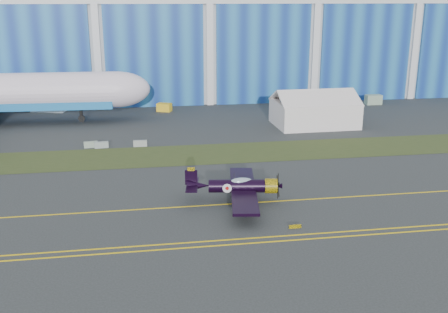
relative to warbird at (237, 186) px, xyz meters
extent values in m
plane|color=#323638|center=(-17.75, 4.48, -1.82)|extent=(260.00, 260.00, 0.00)
cube|color=#475128|center=(-17.75, 18.48, -1.80)|extent=(260.00, 10.00, 0.02)
cube|color=silver|center=(-17.75, 76.48, 13.18)|extent=(220.00, 45.00, 30.00)
cube|color=#193C95|center=(-17.75, 53.68, 8.18)|extent=(220.00, 0.60, 20.00)
cube|color=silver|center=(-17.75, 53.63, 18.78)|extent=(220.00, 0.70, 1.20)
cube|color=yellow|center=(-17.75, -0.52, -1.81)|extent=(200.00, 0.20, 0.02)
cube|color=yellow|center=(-17.75, -10.02, -1.81)|extent=(80.00, 0.20, 0.02)
cube|color=yellow|center=(-17.75, -9.02, -1.81)|extent=(80.00, 0.20, 0.02)
cube|color=yellow|center=(4.25, -7.52, -1.64)|extent=(1.20, 0.15, 0.35)
cube|color=white|center=(-27.56, 52.12, -0.41)|extent=(6.92, 4.06, 2.81)
cube|color=yellow|center=(-5.42, 48.65, -1.04)|extent=(3.12, 2.60, 1.56)
cube|color=#86A389|center=(37.59, 48.83, -0.84)|extent=(3.28, 1.77, 1.96)
cube|color=#8B9F8D|center=(-17.36, 24.48, -1.37)|extent=(2.07, 0.92, 0.90)
cube|color=#8B9897|center=(-15.81, 24.03, -1.37)|extent=(2.06, 0.85, 0.90)
cube|color=#939A94|center=(-10.19, 23.97, -1.37)|extent=(2.02, 0.65, 0.90)
camera|label=1|loc=(-9.68, -51.74, 19.25)|focal=42.00mm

